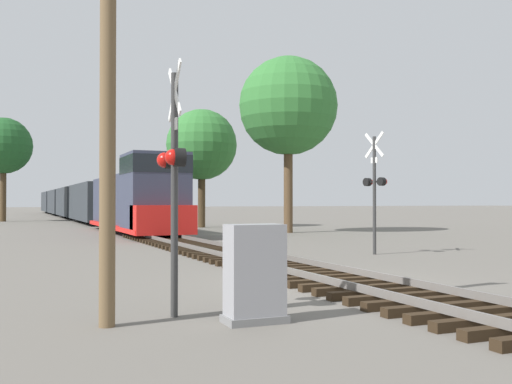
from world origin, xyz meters
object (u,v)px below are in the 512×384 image
Objects in this scene: crossing_signal_near at (173,169)px; crossing_signal_far at (375,185)px; freight_train at (76,202)px; tree_mid_background at (202,145)px; tree_deep_background at (3,146)px; tree_far_right at (288,106)px; utility_pole at (108,48)px; relay_cabinet at (255,274)px.

crossing_signal_far is at bearing 134.40° from crossing_signal_near.
freight_train is 18.53× the size of crossing_signal_far.
freight_train is 9.41× the size of tree_mid_background.
crossing_signal_near is at bearing -86.93° from tree_deep_background.
freight_train is 10.56m from tree_deep_background.
crossing_signal_far is 0.45× the size of tree_deep_background.
tree_far_right is 1.09× the size of tree_deep_background.
crossing_signal_near is 0.52× the size of utility_pole.
freight_train is 35.86m from tree_far_right.
tree_mid_background is at bearing 70.11° from utility_pole.
crossing_signal_far is 2.85× the size of relay_cabinet.
tree_deep_background is at bearing 4.38° from crossing_signal_far.
tree_mid_background is at bearing 164.72° from crossing_signal_near.
crossing_signal_far is at bearing 47.70° from relay_cabinet.
tree_mid_background reaches higher than crossing_signal_near.
tree_far_right is at bearing 153.13° from crossing_signal_near.
relay_cabinet is 53.20m from tree_deep_background.
tree_mid_background reaches higher than freight_train.
tree_mid_background is at bearing -14.12° from crossing_signal_far.
tree_deep_background is (-1.66, 52.09, 2.89)m from utility_pole.
crossing_signal_near is at bearing 17.99° from utility_pole.
tree_deep_background is (-2.77, 51.72, 4.70)m from crossing_signal_near.
freight_train is 7.61× the size of tree_far_right.
crossing_signal_near is at bearing -94.44° from freight_train.
tree_far_right reaches higher than crossing_signal_far.
crossing_signal_near is at bearing 138.12° from relay_cabinet.
utility_pole is (-5.57, -57.67, 2.41)m from freight_train.
tree_deep_background is at bearing -142.27° from freight_train.
freight_train is at bearing -5.58° from crossing_signal_far.
crossing_signal_near is at bearing 119.66° from crossing_signal_far.
freight_train reaches higher than crossing_signal_near.
tree_far_right is 32.86m from tree_deep_background.
utility_pole is at bearing -68.96° from crossing_signal_near.
crossing_signal_far reaches higher than relay_cabinet.
relay_cabinet is at bearing -116.94° from tree_far_right.
crossing_signal_far is at bearing -103.85° from tree_far_right.
tree_mid_background is at bearing 105.67° from tree_far_right.
freight_train is at bearing 178.60° from crossing_signal_near.
tree_far_right reaches higher than relay_cabinet.
tree_far_right reaches higher than tree_mid_background.
crossing_signal_far is (5.23, -48.79, 0.66)m from freight_train.
crossing_signal_far is at bearing 39.45° from utility_pole.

